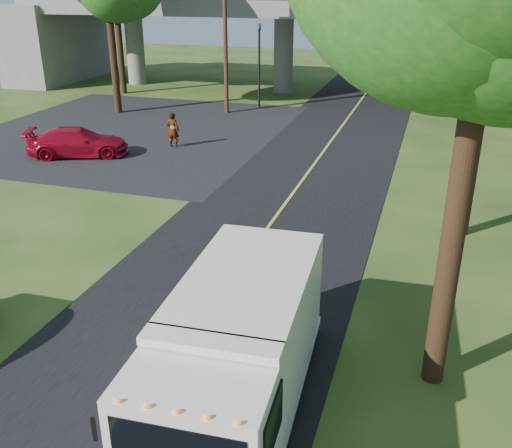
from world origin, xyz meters
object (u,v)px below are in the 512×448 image
at_px(traffic_signal, 259,57).
at_px(red_sedan, 78,142).
at_px(pedestrian, 173,130).
at_px(step_van, 238,349).
at_px(utility_pole, 225,36).

relative_size(traffic_signal, red_sedan, 1.13).
distance_m(traffic_signal, pedestrian, 10.58).
bearing_deg(step_van, traffic_signal, 103.19).
bearing_deg(red_sedan, traffic_signal, -43.70).
bearing_deg(step_van, red_sedan, 129.18).
bearing_deg(utility_pole, pedestrian, -88.66).
distance_m(red_sedan, pedestrian, 4.57).
xyz_separation_m(traffic_signal, pedestrian, (-1.31, -10.24, -2.33)).
bearing_deg(pedestrian, step_van, 115.36).
distance_m(traffic_signal, utility_pole, 2.86).
bearing_deg(pedestrian, utility_pole, -91.95).
xyz_separation_m(traffic_signal, utility_pole, (-1.50, -2.00, 1.40)).
relative_size(red_sedan, pedestrian, 2.67).
relative_size(step_van, red_sedan, 1.39).
relative_size(traffic_signal, step_van, 0.81).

